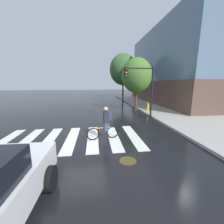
{
  "coord_description": "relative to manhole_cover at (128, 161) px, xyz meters",
  "views": [
    {
      "loc": [
        0.75,
        -7.09,
        2.84
      ],
      "look_at": [
        1.75,
        0.9,
        1.2
      ],
      "focal_mm": 22.39,
      "sensor_mm": 36.0,
      "label": 1
    }
  ],
  "objects": [
    {
      "name": "manhole_cover",
      "position": [
        0.0,
        0.0,
        0.0
      ],
      "size": [
        0.64,
        0.64,
        0.01
      ],
      "primitive_type": "cylinder",
      "color": "#473D1E",
      "rests_on": "ground"
    },
    {
      "name": "street_tree_mid",
      "position": [
        3.3,
        17.36,
        4.96
      ],
      "size": [
        4.13,
        4.13,
        7.35
      ],
      "color": "#4C3823",
      "rests_on": "ground"
    },
    {
      "name": "cyclist",
      "position": [
        -0.66,
        2.23,
        0.84
      ],
      "size": [
        1.7,
        0.4,
        1.69
      ],
      "color": "black",
      "rests_on": "ground"
    },
    {
      "name": "traffic_light_near",
      "position": [
        2.58,
        6.19,
        2.86
      ],
      "size": [
        2.47,
        0.28,
        4.2
      ],
      "color": "black",
      "rests_on": "ground"
    },
    {
      "name": "fire_hydrant",
      "position": [
        4.19,
        8.85,
        0.53
      ],
      "size": [
        0.33,
        0.22,
        0.78
      ],
      "color": "gold",
      "rests_on": "sidewalk"
    },
    {
      "name": "street_tree_near",
      "position": [
        3.08,
        9.43,
        3.63
      ],
      "size": [
        3.03,
        3.03,
        5.39
      ],
      "color": "#4C3823",
      "rests_on": "ground"
    },
    {
      "name": "ground_plane",
      "position": [
        -1.93,
        2.44,
        -0.0
      ],
      "size": [
        120.0,
        120.0,
        0.0
      ],
      "primitive_type": "plane",
      "color": "black"
    },
    {
      "name": "corner_building",
      "position": [
        15.46,
        15.1,
        5.11
      ],
      "size": [
        17.39,
        18.53,
        10.32
      ],
      "color": "brown",
      "rests_on": "ground"
    },
    {
      "name": "crosswalk_stripes",
      "position": [
        -2.43,
        2.44,
        0.0
      ],
      "size": [
        7.18,
        3.63,
        0.01
      ],
      "color": "silver",
      "rests_on": "ground"
    }
  ]
}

